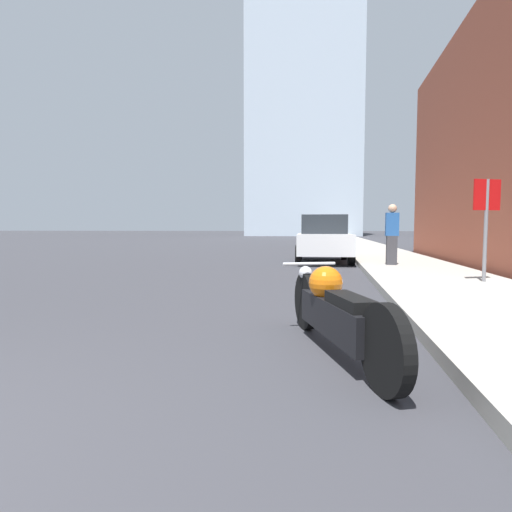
# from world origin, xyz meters

# --- Properties ---
(sidewalk) EXTENTS (2.79, 240.00, 0.15)m
(sidewalk) POSITION_xyz_m (5.17, 40.00, 0.07)
(sidewalk) COLOR #9E998E
(sidewalk) RESTS_ON ground_plane
(distant_tower) EXTENTS (18.51, 18.51, 68.11)m
(distant_tower) POSITION_xyz_m (-1.06, 71.27, 34.06)
(distant_tower) COLOR silver
(distant_tower) RESTS_ON ground_plane
(motorcycle) EXTENTS (1.07, 2.48, 0.81)m
(motorcycle) POSITION_xyz_m (2.87, 3.13, 0.41)
(motorcycle) COLOR black
(motorcycle) RESTS_ON ground_plane
(parked_car_white) EXTENTS (2.06, 4.18, 1.66)m
(parked_car_white) POSITION_xyz_m (2.67, 13.69, 0.83)
(parked_car_white) COLOR silver
(parked_car_white) RESTS_ON ground_plane
(parked_car_black) EXTENTS (2.01, 4.08, 1.74)m
(parked_car_black) POSITION_xyz_m (2.73, 26.16, 0.87)
(parked_car_black) COLOR black
(parked_car_black) RESTS_ON ground_plane
(parked_car_yellow) EXTENTS (1.97, 3.99, 1.51)m
(parked_car_yellow) POSITION_xyz_m (2.57, 38.76, 0.76)
(parked_car_yellow) COLOR gold
(parked_car_yellow) RESTS_ON ground_plane
(parked_car_blue) EXTENTS (2.13, 4.35, 1.53)m
(parked_car_blue) POSITION_xyz_m (2.45, 50.96, 0.77)
(parked_car_blue) COLOR #1E3899
(parked_car_blue) RESTS_ON ground_plane
(parked_car_silver) EXTENTS (2.05, 4.10, 1.60)m
(parked_car_silver) POSITION_xyz_m (2.42, 62.98, 0.81)
(parked_car_silver) COLOR #BCBCC1
(parked_car_silver) RESTS_ON ground_plane
(stop_sign) EXTENTS (0.57, 0.26, 2.00)m
(stop_sign) POSITION_xyz_m (5.86, 7.77, 1.52)
(stop_sign) COLOR slate
(stop_sign) RESTS_ON sidewalk
(pedestrian) EXTENTS (0.36, 0.24, 1.74)m
(pedestrian) POSITION_xyz_m (4.64, 11.27, 1.05)
(pedestrian) COLOR #38383D
(pedestrian) RESTS_ON sidewalk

